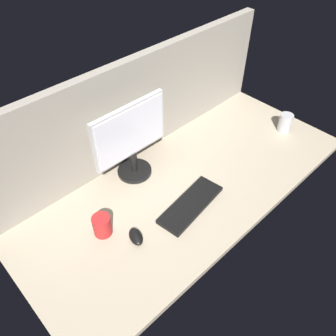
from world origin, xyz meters
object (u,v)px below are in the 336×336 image
mug_red_plastic (102,225)px  mug_steel (285,123)px  mouse (136,237)px  monitor (131,138)px  keyboard (191,205)px

mug_red_plastic → mug_steel: bearing=-6.6°
mouse → mug_steel: mug_steel is taller
mouse → mug_steel: bearing=17.8°
monitor → mouse: 47.88cm
keyboard → monitor: bearing=89.4°
mug_red_plastic → mug_steel: size_ratio=0.90×
mouse → mug_steel: size_ratio=0.86×
keyboard → mug_steel: size_ratio=3.31×
monitor → mug_red_plastic: 44.35cm
monitor → mug_red_plastic: bearing=-149.3°
mouse → mug_red_plastic: size_ratio=0.95×
mouse → mug_red_plastic: mug_red_plastic is taller
keyboard → mug_red_plastic: size_ratio=3.67×
keyboard → mug_red_plastic: bearing=149.6°
keyboard → mouse: mouse is taller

